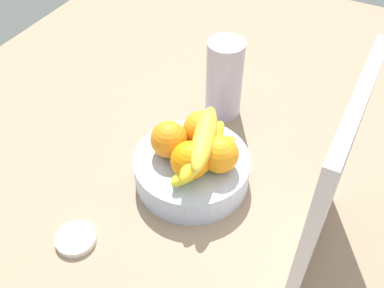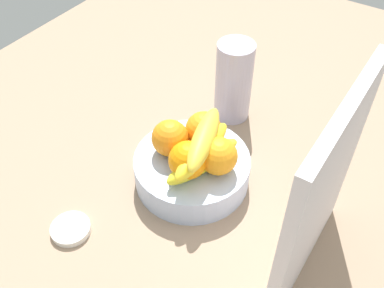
{
  "view_description": "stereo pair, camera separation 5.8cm",
  "coord_description": "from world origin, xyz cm",
  "px_view_note": "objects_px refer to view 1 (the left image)",
  "views": [
    {
      "loc": [
        53.53,
        27.72,
        68.57
      ],
      "look_at": [
        1.51,
        0.55,
        10.08
      ],
      "focal_mm": 41.54,
      "sensor_mm": 36.0,
      "label": 1
    },
    {
      "loc": [
        50.62,
        32.68,
        68.57
      ],
      "look_at": [
        1.51,
        0.55,
        10.08
      ],
      "focal_mm": 41.54,
      "sensor_mm": 36.0,
      "label": 2
    }
  ],
  "objects_px": {
    "fruit_bowl": "(192,169)",
    "orange_front_left": "(169,140)",
    "orange_front_right": "(190,160)",
    "cutting_board": "(329,188)",
    "thermos_tumbler": "(224,79)",
    "orange_center": "(220,154)",
    "orange_back_left": "(202,129)",
    "banana_bunch": "(204,149)",
    "jar_lid": "(76,239)"
  },
  "relations": [
    {
      "from": "orange_center",
      "to": "thermos_tumbler",
      "type": "distance_m",
      "value": 0.23
    },
    {
      "from": "thermos_tumbler",
      "to": "jar_lid",
      "type": "relative_size",
      "value": 2.59
    },
    {
      "from": "fruit_bowl",
      "to": "orange_front_left",
      "type": "distance_m",
      "value": 0.08
    },
    {
      "from": "cutting_board",
      "to": "orange_center",
      "type": "bearing_deg",
      "value": -107.04
    },
    {
      "from": "fruit_bowl",
      "to": "thermos_tumbler",
      "type": "height_order",
      "value": "thermos_tumbler"
    },
    {
      "from": "orange_front_left",
      "to": "orange_back_left",
      "type": "bearing_deg",
      "value": 142.26
    },
    {
      "from": "orange_back_left",
      "to": "jar_lid",
      "type": "distance_m",
      "value": 0.31
    },
    {
      "from": "cutting_board",
      "to": "orange_back_left",
      "type": "bearing_deg",
      "value": -112.29
    },
    {
      "from": "banana_bunch",
      "to": "jar_lid",
      "type": "distance_m",
      "value": 0.28
    },
    {
      "from": "orange_center",
      "to": "banana_bunch",
      "type": "relative_size",
      "value": 0.38
    },
    {
      "from": "orange_front_left",
      "to": "fruit_bowl",
      "type": "bearing_deg",
      "value": 97.28
    },
    {
      "from": "fruit_bowl",
      "to": "banana_bunch",
      "type": "distance_m",
      "value": 0.08
    },
    {
      "from": "fruit_bowl",
      "to": "orange_front_right",
      "type": "xyz_separation_m",
      "value": [
        0.04,
        0.01,
        0.07
      ]
    },
    {
      "from": "orange_front_left",
      "to": "orange_back_left",
      "type": "distance_m",
      "value": 0.07
    },
    {
      "from": "fruit_bowl",
      "to": "orange_front_right",
      "type": "bearing_deg",
      "value": 21.52
    },
    {
      "from": "orange_front_right",
      "to": "banana_bunch",
      "type": "relative_size",
      "value": 0.38
    },
    {
      "from": "orange_front_right",
      "to": "orange_back_left",
      "type": "bearing_deg",
      "value": -168.25
    },
    {
      "from": "orange_center",
      "to": "fruit_bowl",
      "type": "bearing_deg",
      "value": -86.1
    },
    {
      "from": "thermos_tumbler",
      "to": "jar_lid",
      "type": "distance_m",
      "value": 0.46
    },
    {
      "from": "fruit_bowl",
      "to": "jar_lid",
      "type": "height_order",
      "value": "fruit_bowl"
    },
    {
      "from": "cutting_board",
      "to": "banana_bunch",
      "type": "bearing_deg",
      "value": -103.3
    },
    {
      "from": "orange_center",
      "to": "orange_back_left",
      "type": "xyz_separation_m",
      "value": [
        -0.05,
        -0.06,
        0.0
      ]
    },
    {
      "from": "orange_front_left",
      "to": "jar_lid",
      "type": "relative_size",
      "value": 0.99
    },
    {
      "from": "orange_front_right",
      "to": "cutting_board",
      "type": "height_order",
      "value": "cutting_board"
    },
    {
      "from": "banana_bunch",
      "to": "fruit_bowl",
      "type": "bearing_deg",
      "value": -97.77
    },
    {
      "from": "thermos_tumbler",
      "to": "orange_front_right",
      "type": "bearing_deg",
      "value": 10.65
    },
    {
      "from": "cutting_board",
      "to": "thermos_tumbler",
      "type": "bearing_deg",
      "value": -133.49
    },
    {
      "from": "orange_center",
      "to": "jar_lid",
      "type": "xyz_separation_m",
      "value": [
        0.23,
        -0.17,
        -0.09
      ]
    },
    {
      "from": "orange_back_left",
      "to": "cutting_board",
      "type": "relative_size",
      "value": 0.2
    },
    {
      "from": "fruit_bowl",
      "to": "banana_bunch",
      "type": "height_order",
      "value": "banana_bunch"
    },
    {
      "from": "orange_back_left",
      "to": "jar_lid",
      "type": "bearing_deg",
      "value": -22.42
    },
    {
      "from": "orange_front_right",
      "to": "cutting_board",
      "type": "distance_m",
      "value": 0.26
    },
    {
      "from": "orange_center",
      "to": "banana_bunch",
      "type": "bearing_deg",
      "value": -75.41
    },
    {
      "from": "orange_back_left",
      "to": "thermos_tumbler",
      "type": "bearing_deg",
      "value": -169.89
    },
    {
      "from": "fruit_bowl",
      "to": "orange_front_left",
      "type": "xyz_separation_m",
      "value": [
        0.01,
        -0.05,
        0.07
      ]
    },
    {
      "from": "orange_center",
      "to": "thermos_tumbler",
      "type": "relative_size",
      "value": 0.38
    },
    {
      "from": "orange_front_left",
      "to": "jar_lid",
      "type": "xyz_separation_m",
      "value": [
        0.22,
        -0.07,
        -0.09
      ]
    },
    {
      "from": "cutting_board",
      "to": "orange_front_left",
      "type": "bearing_deg",
      "value": -99.75
    },
    {
      "from": "orange_front_right",
      "to": "orange_center",
      "type": "height_order",
      "value": "same"
    },
    {
      "from": "jar_lid",
      "to": "orange_back_left",
      "type": "bearing_deg",
      "value": 157.58
    },
    {
      "from": "fruit_bowl",
      "to": "orange_back_left",
      "type": "relative_size",
      "value": 3.17
    },
    {
      "from": "orange_front_right",
      "to": "jar_lid",
      "type": "xyz_separation_m",
      "value": [
        0.19,
        -0.13,
        -0.09
      ]
    },
    {
      "from": "fruit_bowl",
      "to": "orange_front_left",
      "type": "height_order",
      "value": "orange_front_left"
    },
    {
      "from": "orange_front_right",
      "to": "orange_back_left",
      "type": "xyz_separation_m",
      "value": [
        -0.08,
        -0.02,
        0.0
      ]
    },
    {
      "from": "fruit_bowl",
      "to": "orange_center",
      "type": "height_order",
      "value": "orange_center"
    },
    {
      "from": "cutting_board",
      "to": "jar_lid",
      "type": "xyz_separation_m",
      "value": [
        0.17,
        -0.38,
        -0.17
      ]
    },
    {
      "from": "fruit_bowl",
      "to": "jar_lid",
      "type": "xyz_separation_m",
      "value": [
        0.23,
        -0.12,
        -0.02
      ]
    },
    {
      "from": "orange_front_right",
      "to": "orange_center",
      "type": "xyz_separation_m",
      "value": [
        -0.04,
        0.04,
        0.0
      ]
    },
    {
      "from": "thermos_tumbler",
      "to": "banana_bunch",
      "type": "bearing_deg",
      "value": 15.23
    },
    {
      "from": "orange_back_left",
      "to": "thermos_tumbler",
      "type": "distance_m",
      "value": 0.17
    }
  ]
}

